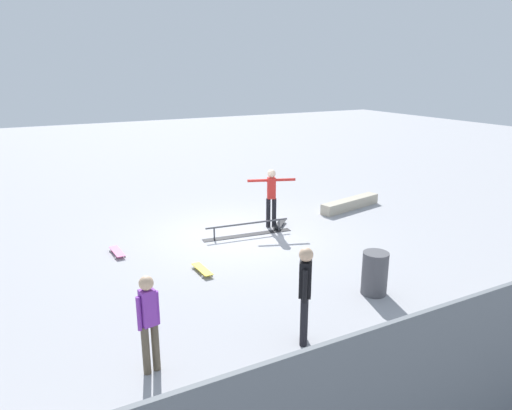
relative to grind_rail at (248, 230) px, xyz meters
name	(u,v)px	position (x,y,z in m)	size (l,w,h in m)	color
ground_plane	(238,235)	(0.23, -0.11, -0.16)	(60.00, 60.00, 0.00)	#9E9EA3
grind_rail	(248,230)	(0.00, 0.00, 0.00)	(2.56, 0.53, 0.36)	black
skate_ledge	(350,204)	(-4.14, -0.69, 0.01)	(2.46, 0.38, 0.33)	#B2A893
skater_main	(271,194)	(-0.93, -0.31, 0.84)	(1.32, 0.55, 1.71)	black
skateboard_main	(280,224)	(-1.17, -0.22, -0.08)	(0.70, 0.71, 0.09)	black
bystander_black_shirt	(305,290)	(1.58, 5.17, 0.81)	(0.29, 0.36, 1.71)	black
bystander_purple_shirt	(149,319)	(4.06, 4.74, 0.74)	(0.36, 0.22, 1.59)	brown
loose_skateboard_yellow	(202,269)	(2.03, 1.71, -0.08)	(0.28, 0.81, 0.09)	yellow
loose_skateboard_pink	(117,252)	(3.50, -0.28, -0.08)	(0.28, 0.81, 0.09)	#E05993
trash_bin	(375,273)	(-0.70, 4.33, 0.29)	(0.52, 0.52, 0.89)	#47474C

